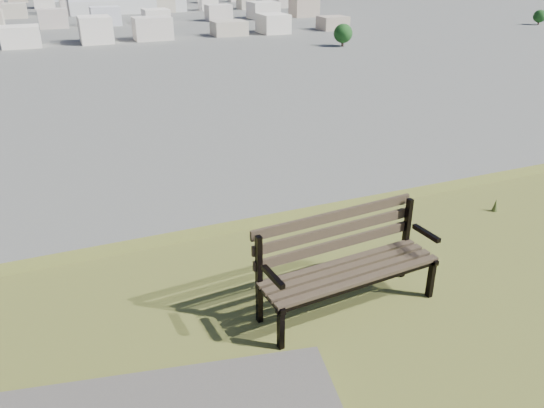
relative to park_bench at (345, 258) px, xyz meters
name	(u,v)px	position (x,y,z in m)	size (l,w,h in m)	color
park_bench	(345,258)	(0.00, 0.00, 0.00)	(1.88, 0.74, 0.96)	#493B2A
arena	(126,0)	(41.38, 305.55, -19.59)	(60.12, 26.11, 25.23)	silver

